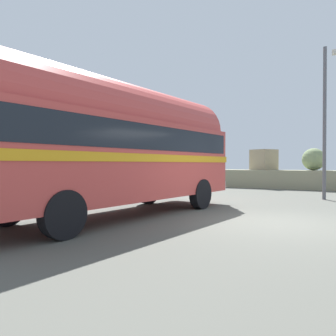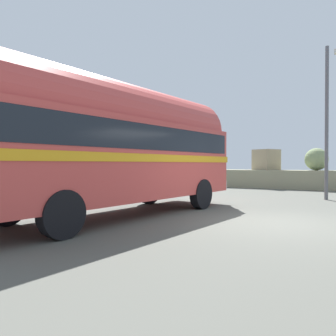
{
  "view_description": "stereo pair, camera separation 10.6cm",
  "coord_description": "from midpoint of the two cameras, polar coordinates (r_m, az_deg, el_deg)",
  "views": [
    {
      "loc": [
        1.34,
        -8.25,
        1.48
      ],
      "look_at": [
        -2.83,
        -0.37,
        1.36
      ],
      "focal_mm": 34.26,
      "sensor_mm": 36.0,
      "label": 1
    },
    {
      "loc": [
        1.43,
        -8.2,
        1.48
      ],
      "look_at": [
        -2.83,
        -0.37,
        1.36
      ],
      "focal_mm": 34.26,
      "sensor_mm": 36.0,
      "label": 2
    }
  ],
  "objects": [
    {
      "name": "vintage_coach",
      "position": [
        9.03,
        -8.41,
        4.39
      ],
      "size": [
        3.66,
        8.84,
        3.7
      ],
      "rotation": [
        0.0,
        0.0,
        -0.15
      ],
      "color": "black",
      "rests_on": "ground"
    },
    {
      "name": "ground",
      "position": [
        8.47,
        18.92,
        -9.26
      ],
      "size": [
        32.0,
        26.0,
        0.02
      ],
      "color": "#51524B"
    },
    {
      "name": "breakwater",
      "position": [
        20.12,
        24.89,
        -1.42
      ],
      "size": [
        31.36,
        2.45,
        2.45
      ],
      "color": "gray",
      "rests_on": "ground"
    },
    {
      "name": "lamp_post",
      "position": [
        14.72,
        26.84,
        8.65
      ],
      "size": [
        0.75,
        0.76,
        6.23
      ],
      "color": "#5B5B60",
      "rests_on": "ground"
    }
  ]
}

